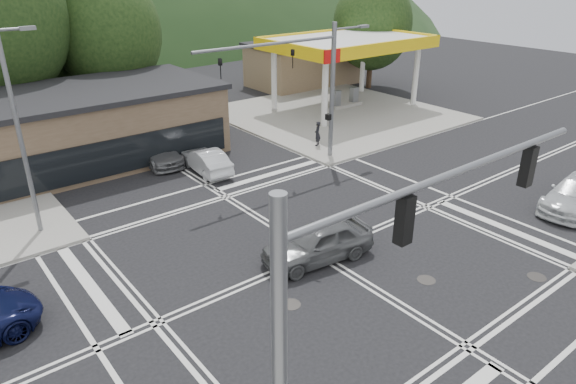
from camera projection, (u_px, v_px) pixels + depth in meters
ground at (318, 254)px, 21.25m from camera, size 120.00×120.00×0.00m
sidewalk_ne at (335, 114)px, 40.42m from camera, size 16.00×16.00×0.15m
gas_station_canopy at (348, 45)px, 40.21m from camera, size 12.32×8.34×5.75m
convenience_store at (303, 65)px, 49.65m from camera, size 10.00×6.00×3.80m
commercial_row at (4, 143)px, 28.09m from camera, size 24.00×8.00×4.00m
tree_n_c at (107, 32)px, 36.33m from camera, size 7.60×7.60×10.87m
tree_n_e at (45, 20)px, 37.24m from camera, size 8.40×8.40×11.98m
tree_ne at (372, 24)px, 46.70m from camera, size 7.20×7.20×9.99m
streetlight_nw at (19, 123)px, 20.86m from camera, size 2.50×0.25×9.00m
signal_mast_ne at (316, 78)px, 28.95m from camera, size 11.65×0.30×8.00m
signal_mast_sw at (356, 308)px, 9.67m from camera, size 9.14×0.28×8.00m
car_grey_center at (318, 242)px, 20.56m from camera, size 4.89×2.49×1.59m
car_queue_a at (206, 161)px, 29.26m from camera, size 1.79×4.26×1.37m
car_queue_b at (150, 127)px, 34.91m from camera, size 2.23×4.50×1.47m
car_northbound at (158, 151)px, 30.68m from camera, size 2.44×4.95×1.39m
pedestrian at (317, 134)px, 33.01m from camera, size 0.69×0.62×1.57m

